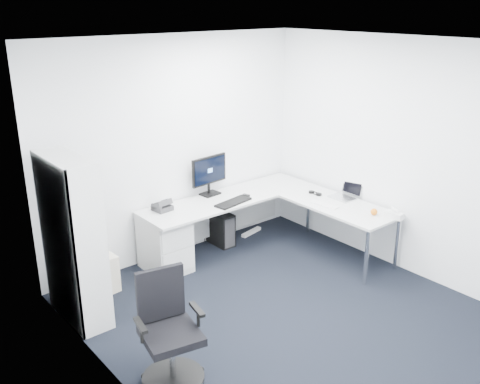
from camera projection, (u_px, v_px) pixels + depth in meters
ground at (294, 320)px, 5.40m from camera, size 4.20×4.20×0.00m
ceiling at (306, 44)px, 4.49m from camera, size 4.20×4.20×0.00m
wall_back at (175, 149)px, 6.47m from camera, size 3.60×0.02×2.70m
wall_left at (124, 249)px, 3.87m from camera, size 0.02×4.20×2.70m
wall_right at (412, 160)px, 6.02m from camera, size 0.02×4.20×2.70m
l_desk at (247, 231)px, 6.63m from camera, size 2.40×1.34×0.70m
drawer_pedestal at (165, 242)px, 6.31m from camera, size 0.46×0.57×0.70m
bookshelf at (73, 240)px, 5.20m from camera, size 0.33×0.85×1.69m
task_chair at (171, 333)px, 4.36m from camera, size 0.65×0.65×0.98m
black_pc_tower at (219, 228)px, 7.04m from camera, size 0.20×0.45×0.44m
beige_pc_tower at (102, 270)px, 5.95m from camera, size 0.23×0.46×0.42m
power_strip at (251, 232)px, 7.40m from camera, size 0.37×0.14×0.04m
monitor at (210, 175)px, 6.75m from camera, size 0.56×0.23×0.52m
black_keyboard at (233, 202)px, 6.54m from camera, size 0.52×0.26×0.02m
mouse at (246, 196)px, 6.76m from camera, size 0.08×0.10×0.03m
desk_phone at (162, 205)px, 6.31m from camera, size 0.22×0.22×0.14m
laptop at (343, 190)px, 6.67m from camera, size 0.33×0.32×0.23m
white_keyboard at (324, 205)px, 6.49m from camera, size 0.15×0.38×0.01m
headphones at (315, 192)px, 6.85m from camera, size 0.12×0.18×0.05m
orange_fruit at (374, 212)px, 6.17m from camera, size 0.08×0.08×0.08m
tissue_box at (394, 215)px, 6.09m from camera, size 0.13×0.22×0.07m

